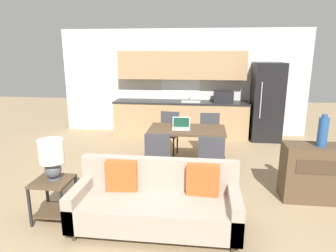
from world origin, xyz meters
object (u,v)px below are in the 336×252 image
refrigerator (267,102)px  dining_chair_far_left (168,131)px  dining_chair_near_left (157,155)px  dining_table (187,133)px  dining_chair_near_right (211,159)px  credenza (325,173)px  vase (323,132)px  laptop (181,126)px  dining_chair_far_right (210,133)px  couch (157,202)px  side_table (53,193)px  table_lamp (52,156)px

refrigerator → dining_chair_far_left: 2.68m
dining_chair_far_left → dining_chair_near_left: same height
dining_table → dining_chair_near_right: size_ratio=1.53×
credenza → vase: 0.65m
laptop → dining_chair_far_left: bearing=110.2°
dining_table → dining_chair_far_right: size_ratio=1.53×
couch → vase: vase is taller
side_table → laptop: bearing=52.2°
side_table → dining_chair_near_right: (2.04, 1.13, 0.14)m
credenza → laptop: laptop is taller
laptop → dining_table: bearing=-9.0°
couch → dining_chair_near_right: dining_chair_near_right is taller
dining_chair_far_right → couch: bearing=-109.3°
dining_chair_near_left → dining_chair_near_right: (0.87, -0.08, 0.00)m
refrigerator → credenza: size_ratio=1.57×
credenza → dining_chair_near_left: (-2.51, 0.23, 0.09)m
dining_chair_near_left → dining_chair_far_right: bearing=-129.0°
dining_chair_far_right → dining_chair_near_right: 1.53m
refrigerator → credenza: refrigerator is taller
refrigerator → dining_table: (-1.81, -2.19, -0.24)m
laptop → couch: bearing=-97.2°
dining_chair_far_left → dining_chair_far_right: 0.87m
refrigerator → side_table: refrigerator is taller
vase → dining_chair_far_left: size_ratio=0.51×
dining_chair_near_right → dining_chair_near_left: bearing=-0.2°
couch → dining_chair_near_left: size_ratio=2.24×
credenza → dining_chair_far_right: size_ratio=1.33×
dining_chair_near_left → dining_chair_near_right: 0.87m
couch → dining_chair_far_left: size_ratio=2.24×
credenza → dining_table: bearing=155.3°
couch → laptop: 2.01m
side_table → dining_chair_far_left: dining_chair_far_left is taller
dining_chair_near_left → credenza: bearing=166.7°
credenza → dining_chair_far_left: bearing=145.3°
dining_table → table_lamp: size_ratio=2.62×
couch → dining_chair_far_left: 2.73m
table_lamp → dining_chair_far_right: bearing=52.1°
couch → dining_chair_near_left: bearing=98.3°
refrigerator → dining_chair_far_left: bearing=-147.9°
side_table → dining_chair_far_right: (2.04, 2.66, 0.14)m
couch → credenza: bearing=22.7°
laptop → credenza: bearing=-26.6°
side_table → dining_chair_near_right: dining_chair_near_right is taller
dining_chair_near_right → dining_table: bearing=-56.6°
refrigerator → side_table: bearing=-129.7°
refrigerator → vase: bearing=-87.3°
vase → dining_chair_near_left: (-2.39, 0.26, -0.54)m
dining_chair_far_right → laptop: size_ratio=2.72×
dining_chair_far_right → refrigerator: bearing=42.1°
table_lamp → dining_table: bearing=49.7°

